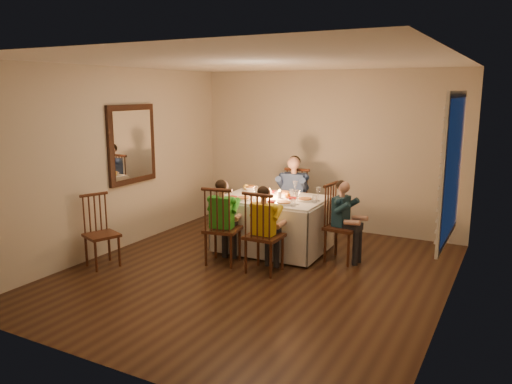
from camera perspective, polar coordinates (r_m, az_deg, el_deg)
The scene contains 26 objects.
ground at distance 6.39m, azimuth -0.05°, elevation -9.31°, with size 5.00×5.00×0.00m, color black.
wall_left at distance 7.37m, azimuth -15.66°, elevation 3.52°, with size 0.02×5.00×2.60m, color beige.
wall_right at distance 5.37m, azimuth 21.57°, elevation 0.30°, with size 0.02×5.00×2.60m, color beige.
wall_back at distance 8.31m, azimuth 8.18°, elevation 4.69°, with size 4.50×0.02×2.60m, color beige.
ceiling at distance 5.98m, azimuth -0.06°, elevation 14.67°, with size 5.00×5.00×0.00m, color white.
dining_table at distance 7.14m, azimuth 1.95°, elevation -2.39°, with size 1.52×1.11×0.75m.
chair_adult at distance 8.01m, azimuth 4.21°, elevation -4.98°, with size 0.44×0.42×1.06m, color #39190F, non-canonical shape.
chair_near_left at distance 6.77m, azimuth -3.77°, elevation -8.10°, with size 0.44×0.42×1.06m, color #39190F, non-canonical shape.
chair_near_right at distance 6.46m, azimuth 0.94°, elevation -9.07°, with size 0.44×0.42×1.06m, color #39190F, non-canonical shape.
chair_end at distance 6.95m, azimuth 9.73°, elevation -7.74°, with size 0.44×0.42×1.06m, color #39190F, non-canonical shape.
chair_extra at distance 6.95m, azimuth -17.01°, elevation -8.09°, with size 0.39×0.38×0.96m, color #39190F, non-canonical shape.
adult at distance 8.01m, azimuth 4.21°, elevation -4.98°, with size 0.47×0.43×1.28m, color #32467D, non-canonical shape.
child_green at distance 6.77m, azimuth -3.77°, elevation -8.10°, with size 0.40×0.36×1.14m, color green, non-canonical shape.
child_yellow at distance 6.46m, azimuth 0.94°, elevation -9.07°, with size 0.38×0.35×1.12m, color gold, non-canonical shape.
child_teal at distance 6.95m, azimuth 9.73°, elevation -7.74°, with size 0.38×0.34×1.11m, color #1A3541, non-canonical shape.
setting_adult at distance 7.36m, azimuth 3.12°, elevation -0.13°, with size 0.26×0.26×0.02m, color silver.
setting_green at distance 6.96m, azimuth -1.44°, elevation -0.79°, with size 0.26×0.26×0.02m, color silver.
setting_yellow at distance 6.69m, azimuth 3.19°, elevation -1.31°, with size 0.26×0.26×0.02m, color silver.
setting_teal at distance 6.93m, azimuth 5.63°, elevation -0.90°, with size 0.26×0.26×0.02m, color silver.
candle_left at distance 7.11m, azimuth 1.53°, elevation -0.20°, with size 0.06×0.06×0.10m, color white.
candle_right at distance 7.04m, azimuth 2.71°, elevation -0.32°, with size 0.06×0.06×0.10m, color white.
squash at distance 7.62m, azimuth -1.14°, elevation 0.56°, with size 0.09×0.09×0.09m, color yellow.
orange_fruit at distance 7.05m, azimuth 3.66°, elevation -0.40°, with size 0.08×0.08×0.08m, color orange.
serving_bowl at distance 7.61m, azimuth -0.58°, elevation 0.41°, with size 0.22×0.22×0.05m, color silver.
wall_mirror at distance 7.55m, azimuth -13.99°, elevation 5.31°, with size 0.06×0.95×1.15m.
window_blinds at distance 5.45m, azimuth 21.39°, elevation 2.58°, with size 0.07×1.34×1.54m.
Camera 1 is at (2.83, -5.25, 2.27)m, focal length 35.00 mm.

